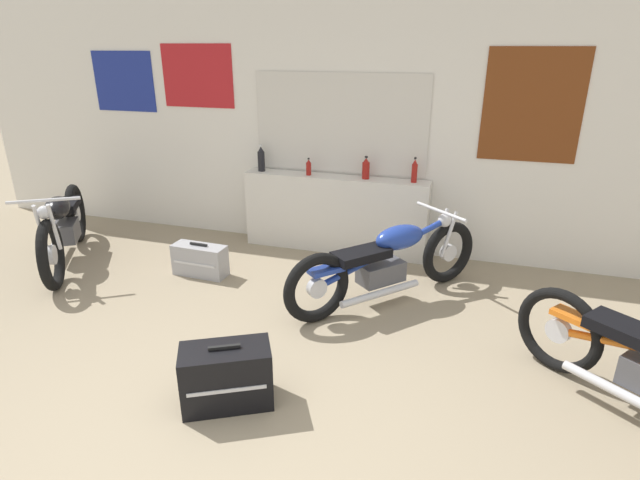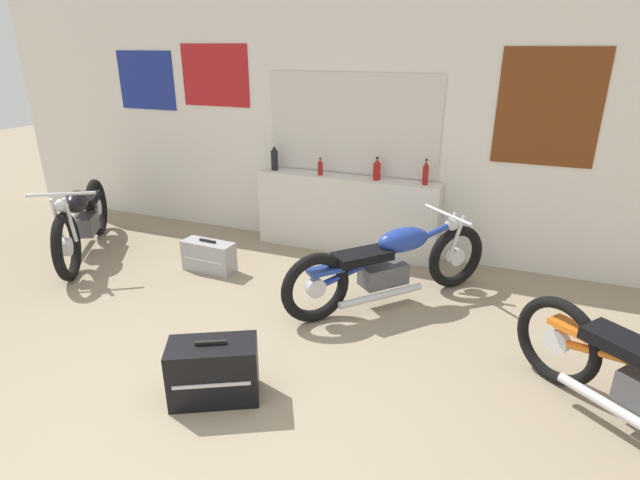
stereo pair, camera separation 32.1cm
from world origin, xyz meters
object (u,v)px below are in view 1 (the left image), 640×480
(hard_case_silver, at_px, (200,260))
(bottle_center, at_px, (366,169))
(motorcycle_blue, at_px, (388,261))
(hard_case_black, at_px, (227,376))
(motorcycle_black, at_px, (63,226))
(bottle_right_center, at_px, (414,171))
(bottle_leftmost, at_px, (261,159))
(bottle_left_center, at_px, (309,167))

(hard_case_silver, bearing_deg, bottle_center, 36.52)
(bottle_center, xyz_separation_m, motorcycle_blue, (0.46, -1.06, -0.59))
(hard_case_silver, bearing_deg, hard_case_black, -55.16)
(bottle_center, distance_m, motorcycle_black, 3.31)
(motorcycle_black, bearing_deg, bottle_center, 22.04)
(bottle_right_center, height_order, motorcycle_blue, bottle_right_center)
(bottle_leftmost, xyz_separation_m, hard_case_silver, (-0.25, -1.08, -0.84))
(bottle_leftmost, distance_m, motorcycle_black, 2.25)
(bottle_leftmost, xyz_separation_m, motorcycle_black, (-1.80, -1.22, -0.59))
(bottle_left_center, distance_m, motorcycle_black, 2.72)
(motorcycle_black, xyz_separation_m, motorcycle_blue, (3.49, 0.17, -0.03))
(bottle_left_center, xyz_separation_m, bottle_right_center, (1.16, 0.03, 0.03))
(motorcycle_black, height_order, motorcycle_blue, motorcycle_black)
(bottle_right_center, distance_m, motorcycle_black, 3.80)
(bottle_right_center, relative_size, hard_case_black, 0.41)
(hard_case_silver, bearing_deg, motorcycle_black, -175.06)
(hard_case_black, bearing_deg, bottle_right_center, 74.06)
(bottle_leftmost, xyz_separation_m, hard_case_black, (0.94, -2.79, -0.80))
(bottle_leftmost, bearing_deg, hard_case_black, -71.34)
(motorcycle_blue, height_order, hard_case_silver, motorcycle_blue)
(bottle_right_center, bearing_deg, motorcycle_blue, -93.26)
(bottle_center, distance_m, bottle_right_center, 0.52)
(hard_case_silver, bearing_deg, bottle_right_center, 28.72)
(bottle_left_center, relative_size, hard_case_silver, 0.34)
(bottle_leftmost, relative_size, motorcycle_blue, 0.19)
(bottle_center, distance_m, motorcycle_blue, 1.29)
(bottle_left_center, distance_m, bottle_right_center, 1.16)
(motorcycle_blue, bearing_deg, bottle_center, 113.53)
(bottle_center, relative_size, bottle_right_center, 0.92)
(bottle_left_center, xyz_separation_m, bottle_center, (0.64, 0.03, 0.02))
(bottle_right_center, height_order, hard_case_black, bottle_right_center)
(bottle_center, bearing_deg, bottle_leftmost, -179.61)
(bottle_left_center, bearing_deg, motorcycle_black, -153.37)
(bottle_leftmost, relative_size, bottle_left_center, 1.60)
(bottle_right_center, relative_size, hard_case_silver, 0.48)
(bottle_center, xyz_separation_m, hard_case_silver, (-1.47, -1.09, -0.82))
(bottle_right_center, relative_size, motorcycle_black, 0.15)
(bottle_center, height_order, hard_case_black, bottle_center)
(bottle_leftmost, distance_m, motorcycle_blue, 2.08)
(bottle_leftmost, xyz_separation_m, bottle_left_center, (0.58, -0.02, -0.05))
(bottle_left_center, distance_m, bottle_center, 0.64)
(bottle_left_center, relative_size, bottle_right_center, 0.72)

